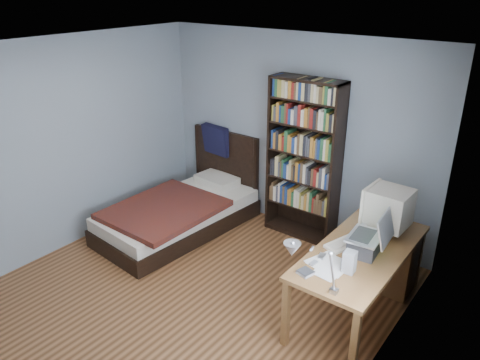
{
  "coord_description": "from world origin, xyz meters",
  "views": [
    {
      "loc": [
        2.86,
        -2.78,
        3.07
      ],
      "look_at": [
        0.06,
        0.91,
        1.05
      ],
      "focal_mm": 35.0,
      "sensor_mm": 36.0,
      "label": 1
    }
  ],
  "objects_px": {
    "desk": "(377,256)",
    "crt_monitor": "(387,208)",
    "desk_lamp": "(300,254)",
    "speaker": "(349,262)",
    "bookshelf": "(304,160)",
    "laptop": "(367,242)",
    "bed": "(182,210)",
    "soda_can": "(364,230)",
    "keyboard": "(345,243)"
  },
  "relations": [
    {
      "from": "desk_lamp",
      "to": "speaker",
      "type": "bearing_deg",
      "value": 83.02
    },
    {
      "from": "bed",
      "to": "bookshelf",
      "type": "bearing_deg",
      "value": 31.53
    },
    {
      "from": "desk",
      "to": "crt_monitor",
      "type": "distance_m",
      "value": 0.58
    },
    {
      "from": "crt_monitor",
      "to": "soda_can",
      "type": "bearing_deg",
      "value": -124.33
    },
    {
      "from": "bookshelf",
      "to": "crt_monitor",
      "type": "bearing_deg",
      "value": -24.65
    },
    {
      "from": "laptop",
      "to": "bed",
      "type": "bearing_deg",
      "value": 173.82
    },
    {
      "from": "speaker",
      "to": "keyboard",
      "type": "bearing_deg",
      "value": 114.86
    },
    {
      "from": "bookshelf",
      "to": "desk_lamp",
      "type": "bearing_deg",
      "value": -60.92
    },
    {
      "from": "desk_lamp",
      "to": "soda_can",
      "type": "bearing_deg",
      "value": 92.76
    },
    {
      "from": "keyboard",
      "to": "soda_can",
      "type": "distance_m",
      "value": 0.29
    },
    {
      "from": "laptop",
      "to": "desk_lamp",
      "type": "relative_size",
      "value": 0.7
    },
    {
      "from": "bed",
      "to": "desk",
      "type": "bearing_deg",
      "value": 5.23
    },
    {
      "from": "bookshelf",
      "to": "bed",
      "type": "xyz_separation_m",
      "value": [
        -1.32,
        -0.81,
        -0.76
      ]
    },
    {
      "from": "soda_can",
      "to": "bed",
      "type": "height_order",
      "value": "bed"
    },
    {
      "from": "crt_monitor",
      "to": "speaker",
      "type": "distance_m",
      "value": 0.88
    },
    {
      "from": "crt_monitor",
      "to": "desk_lamp",
      "type": "distance_m",
      "value": 1.61
    },
    {
      "from": "speaker",
      "to": "soda_can",
      "type": "bearing_deg",
      "value": 98.53
    },
    {
      "from": "crt_monitor",
      "to": "speaker",
      "type": "relative_size",
      "value": 2.33
    },
    {
      "from": "keyboard",
      "to": "bed",
      "type": "bearing_deg",
      "value": -169.06
    },
    {
      "from": "keyboard",
      "to": "soda_can",
      "type": "bearing_deg",
      "value": 93.74
    },
    {
      "from": "bed",
      "to": "crt_monitor",
      "type": "bearing_deg",
      "value": 4.9
    },
    {
      "from": "bookshelf",
      "to": "bed",
      "type": "distance_m",
      "value": 1.72
    },
    {
      "from": "crt_monitor",
      "to": "keyboard",
      "type": "distance_m",
      "value": 0.57
    },
    {
      "from": "desk_lamp",
      "to": "keyboard",
      "type": "bearing_deg",
      "value": 96.73
    },
    {
      "from": "laptop",
      "to": "keyboard",
      "type": "distance_m",
      "value": 0.25
    },
    {
      "from": "laptop",
      "to": "desk_lamp",
      "type": "height_order",
      "value": "desk_lamp"
    },
    {
      "from": "speaker",
      "to": "laptop",
      "type": "bearing_deg",
      "value": 85.55
    },
    {
      "from": "bookshelf",
      "to": "laptop",
      "type": "bearing_deg",
      "value": -40.05
    },
    {
      "from": "desk_lamp",
      "to": "soda_can",
      "type": "height_order",
      "value": "desk_lamp"
    },
    {
      "from": "speaker",
      "to": "bed",
      "type": "bearing_deg",
      "value": 161.6
    },
    {
      "from": "soda_can",
      "to": "desk",
      "type": "bearing_deg",
      "value": 64.03
    },
    {
      "from": "desk",
      "to": "speaker",
      "type": "distance_m",
      "value": 0.97
    },
    {
      "from": "laptop",
      "to": "speaker",
      "type": "xyz_separation_m",
      "value": [
        0.0,
        -0.36,
        -0.02
      ]
    },
    {
      "from": "desk_lamp",
      "to": "speaker",
      "type": "relative_size",
      "value": 3.17
    },
    {
      "from": "speaker",
      "to": "bookshelf",
      "type": "relative_size",
      "value": 0.1
    },
    {
      "from": "bookshelf",
      "to": "bed",
      "type": "relative_size",
      "value": 0.92
    },
    {
      "from": "desk_lamp",
      "to": "speaker",
      "type": "height_order",
      "value": "desk_lamp"
    },
    {
      "from": "laptop",
      "to": "speaker",
      "type": "height_order",
      "value": "laptop"
    },
    {
      "from": "bed",
      "to": "laptop",
      "type": "bearing_deg",
      "value": -6.18
    },
    {
      "from": "crt_monitor",
      "to": "keyboard",
      "type": "bearing_deg",
      "value": -112.77
    },
    {
      "from": "speaker",
      "to": "desk",
      "type": "bearing_deg",
      "value": 88.96
    },
    {
      "from": "bookshelf",
      "to": "keyboard",
      "type": "bearing_deg",
      "value": -44.46
    },
    {
      "from": "laptop",
      "to": "bookshelf",
      "type": "distance_m",
      "value": 1.7
    },
    {
      "from": "desk",
      "to": "bed",
      "type": "bearing_deg",
      "value": -174.77
    },
    {
      "from": "desk",
      "to": "laptop",
      "type": "height_order",
      "value": "laptop"
    },
    {
      "from": "speaker",
      "to": "soda_can",
      "type": "distance_m",
      "value": 0.69
    },
    {
      "from": "bookshelf",
      "to": "desk",
      "type": "bearing_deg",
      "value": -24.77
    },
    {
      "from": "desk",
      "to": "soda_can",
      "type": "xyz_separation_m",
      "value": [
        -0.1,
        -0.21,
        0.37
      ]
    },
    {
      "from": "bookshelf",
      "to": "bed",
      "type": "height_order",
      "value": "bookshelf"
    },
    {
      "from": "laptop",
      "to": "bookshelf",
      "type": "relative_size",
      "value": 0.22
    }
  ]
}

